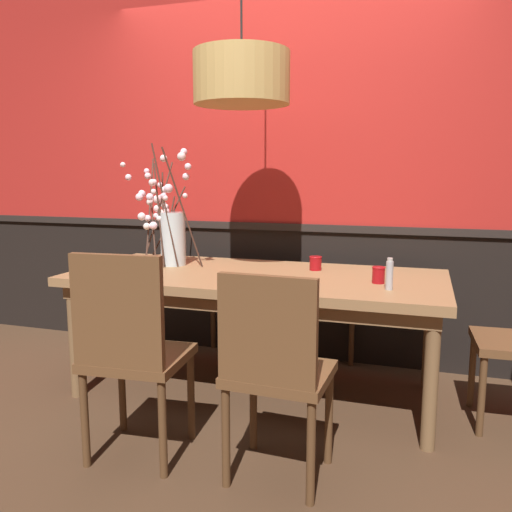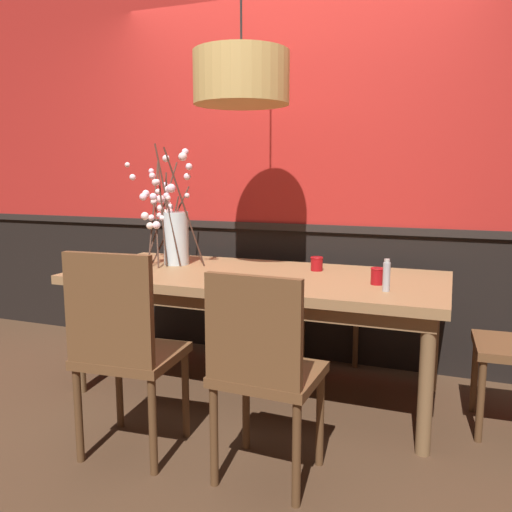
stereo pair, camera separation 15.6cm
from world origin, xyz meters
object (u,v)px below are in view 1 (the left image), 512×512
object	(u,v)px
dining_table	(256,287)
chair_near_side_left	(130,346)
vase_with_blossoms	(169,230)
chair_near_side_right	(275,365)
condiment_bottle	(389,275)
chair_far_side_right	(331,284)
candle_holder_nearer_edge	(316,263)
pendant_lamp	(242,78)
chair_far_side_left	(248,277)
candle_holder_nearer_center	(379,275)

from	to	relation	value
dining_table	chair_near_side_left	world-z (taller)	chair_near_side_left
vase_with_blossoms	dining_table	bearing A→B (deg)	-9.86
chair_near_side_right	condiment_bottle	xyz separation A→B (m)	(0.41, 0.68, 0.28)
chair_near_side_left	chair_far_side_right	world-z (taller)	chair_near_side_left
candle_holder_nearer_edge	chair_near_side_left	bearing A→B (deg)	-118.49
chair_near_side_left	candle_holder_nearer_edge	bearing A→B (deg)	61.51
condiment_bottle	pendant_lamp	distance (m)	1.33
chair_far_side_left	chair_near_side_right	size ratio (longest dim) A/B	0.98
vase_with_blossoms	condiment_bottle	world-z (taller)	vase_with_blossoms
dining_table	chair_near_side_right	world-z (taller)	chair_near_side_right
candle_holder_nearer_center	condiment_bottle	size ratio (longest dim) A/B	0.55
vase_with_blossoms	candle_holder_nearer_center	world-z (taller)	vase_with_blossoms
chair_near_side_right	condiment_bottle	distance (m)	0.84
chair_near_side_left	chair_near_side_right	world-z (taller)	chair_near_side_left
chair_near_side_left	vase_with_blossoms	xyz separation A→B (m)	(-0.32, 1.02, 0.41)
chair_far_side_left	condiment_bottle	xyz separation A→B (m)	(1.13, -1.10, 0.29)
chair_far_side_left	pendant_lamp	distance (m)	1.64
condiment_bottle	pendant_lamp	size ratio (longest dim) A/B	0.13
candle_holder_nearer_center	candle_holder_nearer_edge	xyz separation A→B (m)	(-0.40, 0.27, -0.00)
dining_table	candle_holder_nearer_center	bearing A→B (deg)	-4.96
chair_far_side_right	dining_table	bearing A→B (deg)	-109.22
chair_near_side_left	pendant_lamp	bearing A→B (deg)	74.82
condiment_bottle	pendant_lamp	world-z (taller)	pendant_lamp
chair_far_side_right	chair_near_side_right	xyz separation A→B (m)	(0.07, -1.75, 0.01)
dining_table	chair_far_side_left	world-z (taller)	chair_far_side_left
chair_near_side_right	condiment_bottle	bearing A→B (deg)	58.89
chair_near_side_left	condiment_bottle	size ratio (longest dim) A/B	6.01
vase_with_blossoms	candle_holder_nearer_center	distance (m)	1.35
dining_table	chair_near_side_right	xyz separation A→B (m)	(0.37, -0.88, -0.13)
chair_near_side_left	candle_holder_nearer_center	distance (m)	1.34
candle_holder_nearer_center	pendant_lamp	distance (m)	1.31
chair_far_side_right	vase_with_blossoms	xyz separation A→B (m)	(-0.92, -0.76, 0.44)
dining_table	chair_far_side_right	distance (m)	0.93
dining_table	candle_holder_nearer_center	distance (m)	0.72
chair_far_side_right	condiment_bottle	bearing A→B (deg)	-66.17
dining_table	chair_far_side_right	world-z (taller)	chair_far_side_right
dining_table	vase_with_blossoms	bearing A→B (deg)	170.14
chair_near_side_right	vase_with_blossoms	bearing A→B (deg)	134.82
vase_with_blossoms	condiment_bottle	distance (m)	1.43
dining_table	chair_near_side_right	bearing A→B (deg)	-67.42
chair_near_side_left	pendant_lamp	xyz separation A→B (m)	(0.23, 0.85, 1.28)
chair_far_side_right	chair_near_side_right	world-z (taller)	chair_near_side_right
candle_holder_nearer_center	condiment_bottle	bearing A→B (deg)	-65.95
dining_table	condiment_bottle	world-z (taller)	condiment_bottle
vase_with_blossoms	candle_holder_nearer_center	bearing A→B (deg)	-7.25
chair_near_side_left	chair_far_side_right	bearing A→B (deg)	71.35
dining_table	condiment_bottle	distance (m)	0.82
chair_far_side_right	pendant_lamp	size ratio (longest dim) A/B	0.70
dining_table	vase_with_blossoms	size ratio (longest dim) A/B	2.83
candle_holder_nearer_center	candle_holder_nearer_edge	world-z (taller)	candle_holder_nearer_center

